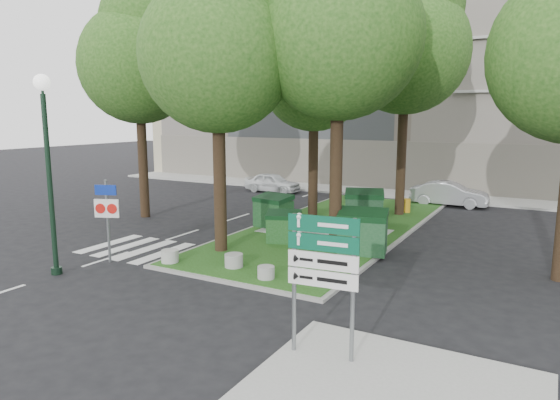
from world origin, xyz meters
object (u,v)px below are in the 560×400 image
Objects in this scene: dumpster_b at (284,227)px; dumpster_d at (363,232)px; bollard_mid at (234,260)px; litter_bin at (406,206)px; bollard_left at (170,256)px; tree_median_near_right at (342,18)px; tree_median_mid at (317,66)px; car_silver at (449,194)px; tree_median_far at (409,38)px; traffic_sign_pole at (107,210)px; bollard_right at (266,272)px; car_white at (272,183)px; dumpster_c at (364,208)px; directional_sign at (323,264)px; tree_median_near_left at (220,39)px; street_lamp at (47,151)px; dumpster_a at (273,211)px; tree_street_left at (140,53)px.

dumpster_b is 0.81× the size of dumpster_d.
bollard_mid is 0.87× the size of litter_bin.
bollard_left is at bearing -110.28° from litter_bin.
tree_median_near_right reaches higher than tree_median_mid.
tree_median_near_right is at bearing 170.04° from car_silver.
dumpster_b reaches higher than bollard_left.
tree_median_far is at bearing -98.99° from litter_bin.
bollard_left is (-4.39, -11.56, -8.00)m from tree_median_far.
tree_median_far reaches higher than traffic_sign_pole.
car_white is (-8.46, 15.08, 0.32)m from bollard_right.
tree_median_mid is at bearing 159.06° from dumpster_c.
directional_sign is at bearing -80.90° from litter_bin.
bollard_mid is at bearing -5.74° from traffic_sign_pole.
tree_median_far is at bearing 50.96° from dumpster_b.
tree_median_mid reaches higher than bollard_left.
bollard_mid is at bearing -143.10° from dumpster_d.
dumpster_b is 4.67m from dumpster_c.
tree_median_far is at bearing 93.53° from directional_sign.
directional_sign is (6.28, -5.49, -5.31)m from tree_median_near_left.
litter_bin reaches higher than bollard_right.
dumpster_c is (2.39, -0.06, -6.12)m from tree_median_mid.
street_lamp is (-4.45, -6.50, 3.10)m from dumpster_b.
dumpster_d is (4.72, -2.02, 0.06)m from dumpster_a.
litter_bin is 16.42m from street_lamp.
tree_street_left is at bearing 101.84° from traffic_sign_pole.
bollard_mid is 6.46m from street_lamp.
tree_median_near_right is 19.82× the size of bollard_mid.
traffic_sign_pole is (-3.21, -9.23, -5.20)m from tree_median_mid.
tree_street_left is at bearing -163.67° from dumpster_a.
tree_street_left is (-10.50, 1.50, -0.33)m from tree_median_near_right.
traffic_sign_pole is 0.77× the size of car_white.
directional_sign is at bearing -146.84° from car_white.
bollard_mid is (1.73, -5.53, -0.47)m from dumpster_a.
litter_bin is 14.41m from traffic_sign_pole.
tree_street_left is at bearing 160.02° from dumpster_d.
tree_street_left reaches higher than directional_sign.
dumpster_b is at bearing 178.43° from tree_median_near_right.
car_silver is at bearing 50.23° from dumpster_b.
directional_sign is 0.71× the size of car_silver.
dumpster_c is (-0.81, -3.06, -7.46)m from tree_median_far.
dumpster_b is at bearing 92.16° from bollard_mid.
tree_median_near_left is at bearing -133.65° from dumpster_c.
dumpster_d is at bearing 38.74° from bollard_left.
tree_median_mid is at bearing 71.47° from street_lamp.
bollard_right is at bearing -34.02° from tree_median_near_left.
tree_median_near_right reaches higher than car_white.
car_white is (-4.89, 15.19, 0.29)m from bollard_left.
tree_median_near_right is 7.51m from tree_median_far.
dumpster_c is 8.07m from bollard_mid.
dumpster_c is 0.69× the size of directional_sign.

